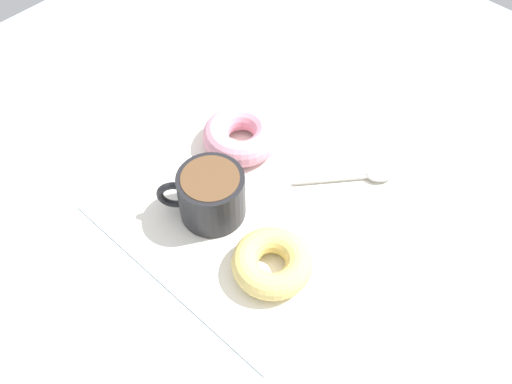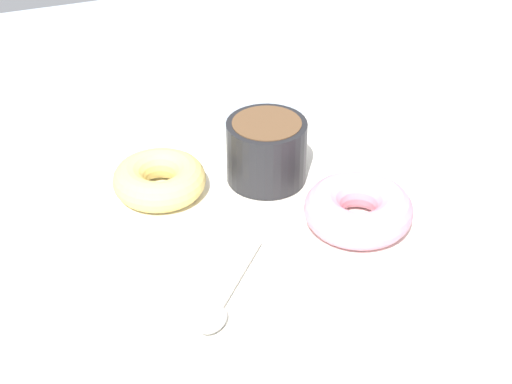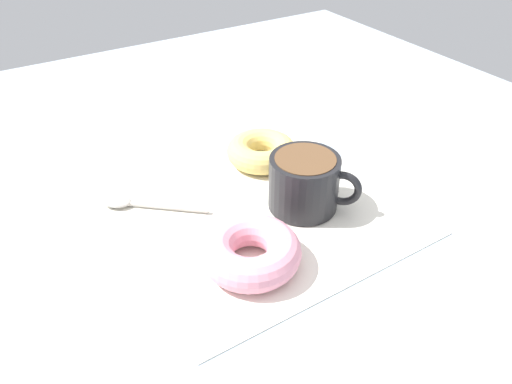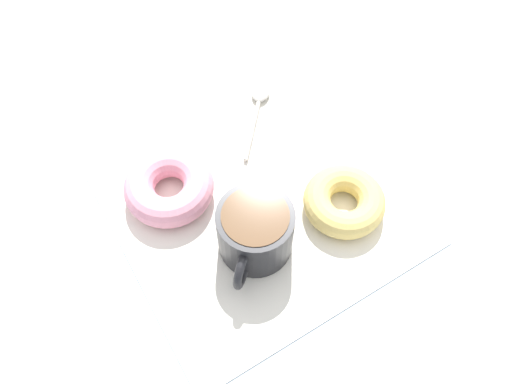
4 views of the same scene
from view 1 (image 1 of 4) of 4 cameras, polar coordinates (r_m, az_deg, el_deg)
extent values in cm
cube|color=#99A8B7|center=(73.46, 1.59, -2.27)|extent=(120.00, 120.00, 2.00)
cube|color=white|center=(73.17, 0.00, -1.03)|extent=(32.58, 32.58, 0.30)
cylinder|color=black|center=(69.73, -4.45, -0.33)|extent=(8.26, 8.26, 6.58)
cylinder|color=brown|center=(67.31, -4.61, 1.27)|extent=(7.06, 7.06, 0.60)
torus|color=black|center=(70.25, -8.11, -0.30)|extent=(3.96, 3.79, 4.58)
torus|color=pink|center=(78.12, -1.50, 5.69)|extent=(10.52, 10.52, 3.57)
torus|color=#E5C66B|center=(66.20, 1.62, -7.09)|extent=(9.46, 9.46, 3.17)
ellipsoid|color=#B7B2A8|center=(76.96, 12.25, 1.69)|extent=(4.16, 4.30, 0.90)
cylinder|color=#B7B2A8|center=(75.60, 7.73, 1.24)|extent=(7.09, 8.24, 0.56)
camera|label=2|loc=(0.97, 49.54, 33.54)|focal=60.00mm
camera|label=3|loc=(0.94, -9.58, 38.16)|focal=35.00mm
camera|label=4|loc=(0.46, -46.08, 30.40)|focal=35.00mm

